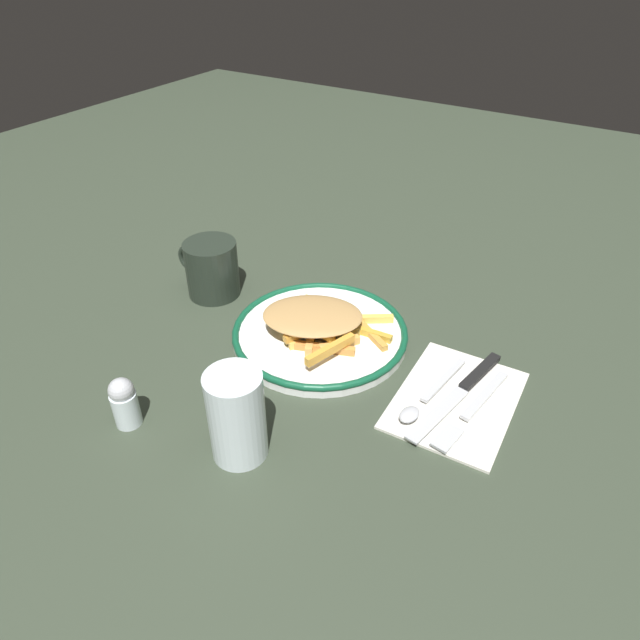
# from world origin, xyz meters

# --- Properties ---
(ground_plane) EXTENTS (2.60, 2.60, 0.00)m
(ground_plane) POSITION_xyz_m (0.00, 0.00, 0.00)
(ground_plane) COLOR #333D2E
(plate) EXTENTS (0.26, 0.26, 0.02)m
(plate) POSITION_xyz_m (0.00, 0.00, 0.01)
(plate) COLOR white
(plate) RESTS_ON ground_plane
(fries_heap) EXTENTS (0.20, 0.18, 0.04)m
(fries_heap) POSITION_xyz_m (0.00, 0.01, 0.04)
(fries_heap) COLOR gold
(fries_heap) RESTS_ON plate
(napkin) EXTENTS (0.15, 0.20, 0.01)m
(napkin) POSITION_xyz_m (-0.22, 0.02, 0.00)
(napkin) COLOR silver
(napkin) RESTS_ON ground_plane
(fork) EXTENTS (0.04, 0.18, 0.01)m
(fork) POSITION_xyz_m (-0.25, 0.03, 0.01)
(fork) COLOR silver
(fork) RESTS_ON napkin
(knife) EXTENTS (0.05, 0.21, 0.01)m
(knife) POSITION_xyz_m (-0.23, 0.00, 0.01)
(knife) COLOR black
(knife) RESTS_ON napkin
(spoon) EXTENTS (0.04, 0.15, 0.01)m
(spoon) POSITION_xyz_m (-0.19, 0.05, 0.01)
(spoon) COLOR silver
(spoon) RESTS_ON napkin
(water_glass) EXTENTS (0.07, 0.07, 0.12)m
(water_glass) POSITION_xyz_m (-0.04, 0.24, 0.06)
(water_glass) COLOR silver
(water_glass) RESTS_ON ground_plane
(coffee_mug) EXTENTS (0.11, 0.09, 0.09)m
(coffee_mug) POSITION_xyz_m (0.22, -0.01, 0.05)
(coffee_mug) COLOR #232C23
(coffee_mug) RESTS_ON ground_plane
(salt_shaker) EXTENTS (0.03, 0.03, 0.07)m
(salt_shaker) POSITION_xyz_m (0.11, 0.27, 0.04)
(salt_shaker) COLOR silver
(salt_shaker) RESTS_ON ground_plane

